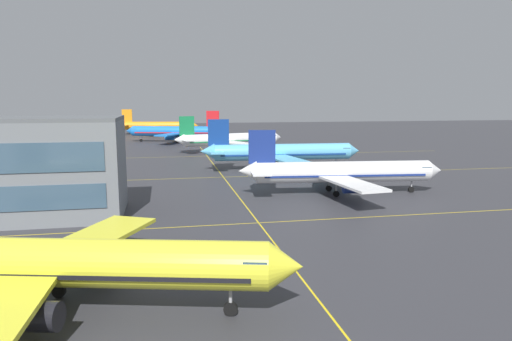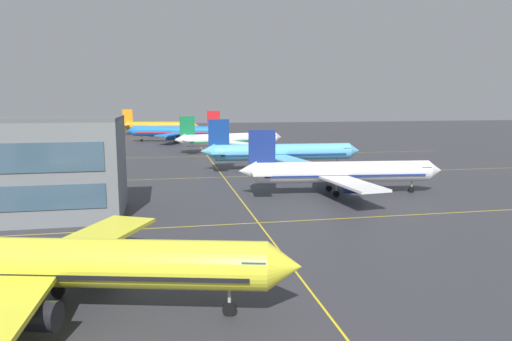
{
  "view_description": "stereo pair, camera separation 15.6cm",
  "coord_description": "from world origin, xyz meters",
  "px_view_note": "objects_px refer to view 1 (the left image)",
  "views": [
    {
      "loc": [
        -11.89,
        -22.84,
        16.14
      ],
      "look_at": [
        2.92,
        51.65,
        4.43
      ],
      "focal_mm": 32.33,
      "sensor_mm": 36.0,
      "label": 1
    },
    {
      "loc": [
        -11.73,
        -22.87,
        16.14
      ],
      "look_at": [
        2.92,
        51.65,
        4.43
      ],
      "focal_mm": 32.33,
      "sensor_mm": 36.0,
      "label": 2
    }
  ],
  "objects_px": {
    "airliner_front_gate": "(59,263)",
    "airliner_distant_taxiway": "(158,126)",
    "airliner_far_left_stand": "(230,139)",
    "airliner_far_right_stand": "(175,131)",
    "airliner_third_row": "(281,152)",
    "airliner_second_row": "(341,172)"
  },
  "relations": [
    {
      "from": "airliner_far_left_stand",
      "to": "airliner_far_right_stand",
      "type": "xyz_separation_m",
      "value": [
        -15.83,
        37.07,
        0.24
      ]
    },
    {
      "from": "airliner_far_right_stand",
      "to": "airliner_distant_taxiway",
      "type": "bearing_deg",
      "value": 99.56
    },
    {
      "from": "airliner_distant_taxiway",
      "to": "airliner_far_right_stand",
      "type": "bearing_deg",
      "value": -80.44
    },
    {
      "from": "airliner_third_row",
      "to": "airliner_distant_taxiway",
      "type": "distance_m",
      "value": 121.62
    },
    {
      "from": "airliner_front_gate",
      "to": "airliner_far_right_stand",
      "type": "bearing_deg",
      "value": 85.13
    },
    {
      "from": "airliner_second_row",
      "to": "airliner_third_row",
      "type": "xyz_separation_m",
      "value": [
        -3.13,
        29.62,
        0.21
      ]
    },
    {
      "from": "airliner_far_left_stand",
      "to": "airliner_distant_taxiway",
      "type": "bearing_deg",
      "value": 106.16
    },
    {
      "from": "airliner_second_row",
      "to": "airliner_third_row",
      "type": "relative_size",
      "value": 0.95
    },
    {
      "from": "airliner_far_right_stand",
      "to": "airliner_distant_taxiway",
      "type": "height_order",
      "value": "airliner_far_right_stand"
    },
    {
      "from": "airliner_far_right_stand",
      "to": "airliner_second_row",
      "type": "bearing_deg",
      "value": -76.48
    },
    {
      "from": "airliner_front_gate",
      "to": "airliner_distant_taxiway",
      "type": "distance_m",
      "value": 185.9
    },
    {
      "from": "airliner_second_row",
      "to": "airliner_far_left_stand",
      "type": "distance_m",
      "value": 69.33
    },
    {
      "from": "airliner_front_gate",
      "to": "airliner_third_row",
      "type": "xyz_separation_m",
      "value": [
        34.56,
        67.8,
        0.13
      ]
    },
    {
      "from": "airliner_far_left_stand",
      "to": "airliner_third_row",
      "type": "bearing_deg",
      "value": -80.6
    },
    {
      "from": "airliner_far_left_stand",
      "to": "airliner_far_right_stand",
      "type": "relative_size",
      "value": 0.95
    },
    {
      "from": "airliner_distant_taxiway",
      "to": "airliner_front_gate",
      "type": "bearing_deg",
      "value": -91.6
    },
    {
      "from": "airliner_front_gate",
      "to": "airliner_far_left_stand",
      "type": "bearing_deg",
      "value": 75.27
    },
    {
      "from": "airliner_far_left_stand",
      "to": "airliner_distant_taxiway",
      "type": "xyz_separation_m",
      "value": [
        -22.89,
        78.98,
        0.13
      ]
    },
    {
      "from": "airliner_second_row",
      "to": "airliner_distant_taxiway",
      "type": "relative_size",
      "value": 0.96
    },
    {
      "from": "airliner_far_left_stand",
      "to": "airliner_distant_taxiway",
      "type": "distance_m",
      "value": 82.23
    },
    {
      "from": "airliner_far_right_stand",
      "to": "airliner_distant_taxiway",
      "type": "distance_m",
      "value": 42.49
    },
    {
      "from": "airliner_second_row",
      "to": "airliner_far_right_stand",
      "type": "relative_size",
      "value": 0.95
    }
  ]
}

